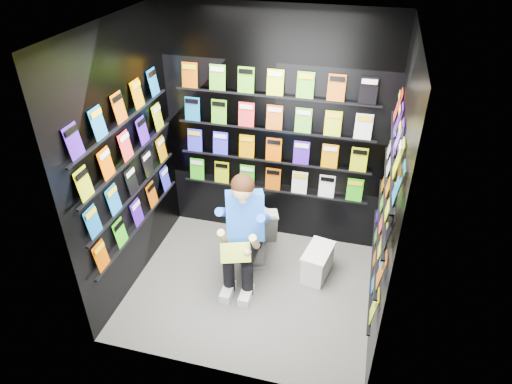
# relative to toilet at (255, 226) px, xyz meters

# --- Properties ---
(floor) EXTENTS (2.40, 2.40, 0.00)m
(floor) POSITION_rel_toilet_xyz_m (0.10, -0.58, -0.37)
(floor) COLOR #585856
(floor) RESTS_ON ground
(ceiling) EXTENTS (2.40, 2.40, 0.00)m
(ceiling) POSITION_rel_toilet_xyz_m (0.10, -0.58, 2.23)
(ceiling) COLOR white
(ceiling) RESTS_ON floor
(wall_back) EXTENTS (2.40, 0.04, 2.60)m
(wall_back) POSITION_rel_toilet_xyz_m (0.10, 0.42, 0.93)
(wall_back) COLOR black
(wall_back) RESTS_ON floor
(wall_front) EXTENTS (2.40, 0.04, 2.60)m
(wall_front) POSITION_rel_toilet_xyz_m (0.10, -1.58, 0.93)
(wall_front) COLOR black
(wall_front) RESTS_ON floor
(wall_left) EXTENTS (0.04, 2.00, 2.60)m
(wall_left) POSITION_rel_toilet_xyz_m (-1.10, -0.58, 0.93)
(wall_left) COLOR black
(wall_left) RESTS_ON floor
(wall_right) EXTENTS (0.04, 2.00, 2.60)m
(wall_right) POSITION_rel_toilet_xyz_m (1.30, -0.58, 0.93)
(wall_right) COLOR black
(wall_right) RESTS_ON floor
(comics_back) EXTENTS (2.10, 0.06, 1.37)m
(comics_back) POSITION_rel_toilet_xyz_m (0.10, 0.39, 0.94)
(comics_back) COLOR #E05900
(comics_back) RESTS_ON wall_back
(comics_left) EXTENTS (0.06, 1.70, 1.37)m
(comics_left) POSITION_rel_toilet_xyz_m (-1.07, -0.58, 0.94)
(comics_left) COLOR #E05900
(comics_left) RESTS_ON wall_left
(comics_right) EXTENTS (0.06, 1.70, 1.37)m
(comics_right) POSITION_rel_toilet_xyz_m (1.27, -0.58, 0.94)
(comics_right) COLOR #E05900
(comics_right) RESTS_ON wall_right
(toilet) EXTENTS (0.64, 0.85, 0.73)m
(toilet) POSITION_rel_toilet_xyz_m (0.00, 0.00, 0.00)
(toilet) COLOR white
(toilet) RESTS_ON floor
(longbox) EXTENTS (0.30, 0.45, 0.31)m
(longbox) POSITION_rel_toilet_xyz_m (0.73, -0.20, -0.21)
(longbox) COLOR white
(longbox) RESTS_ON floor
(longbox_lid) EXTENTS (0.33, 0.47, 0.03)m
(longbox_lid) POSITION_rel_toilet_xyz_m (0.73, -0.20, -0.04)
(longbox_lid) COLOR white
(longbox_lid) RESTS_ON longbox
(reader) EXTENTS (0.72, 0.86, 1.35)m
(reader) POSITION_rel_toilet_xyz_m (0.00, -0.38, 0.39)
(reader) COLOR blue
(reader) RESTS_ON toilet
(held_comic) EXTENTS (0.32, 0.25, 0.12)m
(held_comic) POSITION_rel_toilet_xyz_m (-0.00, -0.73, 0.21)
(held_comic) COLOR green
(held_comic) RESTS_ON reader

